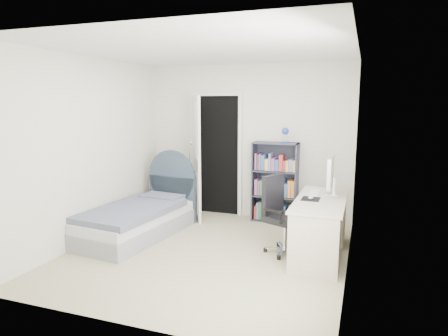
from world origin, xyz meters
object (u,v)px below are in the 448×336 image
(bed, at_px, (140,217))
(floor_lamp, at_px, (191,186))
(nightstand, at_px, (179,190))
(desk, at_px, (320,224))
(bookcase, at_px, (275,186))
(office_chair, at_px, (280,210))

(bed, distance_m, floor_lamp, 1.17)
(nightstand, bearing_deg, desk, -25.35)
(bed, xyz_separation_m, nightstand, (-0.01, 1.29, 0.13))
(nightstand, height_order, bookcase, bookcase)
(floor_lamp, bearing_deg, bed, -105.52)
(bookcase, height_order, desk, bookcase)
(bed, height_order, office_chair, bed)
(bed, distance_m, office_chair, 2.05)
(desk, bearing_deg, bed, -178.08)
(nightstand, distance_m, floor_lamp, 0.39)
(bed, height_order, nightstand, bed)
(desk, bearing_deg, nightstand, 154.65)
(bookcase, bearing_deg, bed, -141.63)
(bed, bearing_deg, office_chair, 0.81)
(floor_lamp, height_order, office_chair, floor_lamp)
(bookcase, bearing_deg, office_chair, -74.87)
(bed, height_order, floor_lamp, floor_lamp)
(floor_lamp, xyz_separation_m, office_chair, (1.72, -1.07, 0.02))
(floor_lamp, xyz_separation_m, bookcase, (1.37, 0.23, 0.06))
(bed, relative_size, office_chair, 1.96)
(nightstand, relative_size, desk, 0.40)
(nightstand, xyz_separation_m, office_chair, (2.04, -1.26, 0.16))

